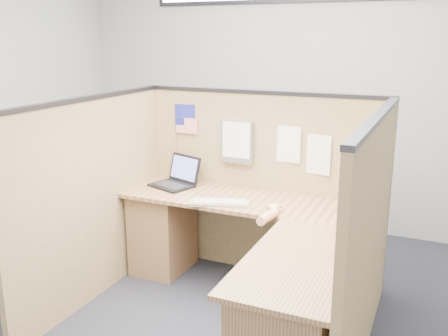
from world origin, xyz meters
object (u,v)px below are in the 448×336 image
at_px(l_desk, 249,264).
at_px(laptop, 175,178).
at_px(mouse, 274,210).
at_px(keyboard, 220,203).

relative_size(l_desk, laptop, 4.70).
distance_m(laptop, mouse, 1.03).
xyz_separation_m(laptop, mouse, (0.98, -0.31, -0.04)).
bearing_deg(l_desk, laptop, 149.97).
distance_m(l_desk, laptop, 1.08).
bearing_deg(mouse, l_desk, -120.92).
xyz_separation_m(l_desk, keyboard, (-0.31, 0.19, 0.35)).
xyz_separation_m(l_desk, mouse, (0.11, 0.19, 0.36)).
relative_size(l_desk, keyboard, 4.21).
bearing_deg(keyboard, laptop, 132.84).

